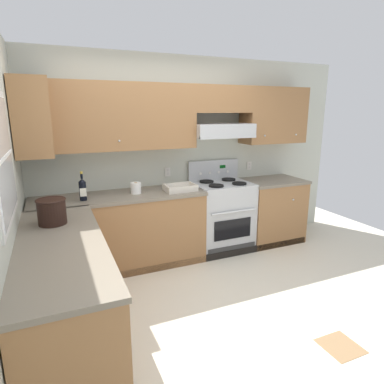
{
  "coord_description": "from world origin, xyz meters",
  "views": [
    {
      "loc": [
        -1.25,
        -2.5,
        1.86
      ],
      "look_at": [
        0.14,
        0.7,
        1.0
      ],
      "focal_mm": 30.67,
      "sensor_mm": 36.0,
      "label": 1
    }
  ],
  "objects_px": {
    "stove": "(222,215)",
    "bucket": "(52,211)",
    "bowl": "(180,189)",
    "wine_bottle": "(83,189)",
    "paper_towel_roll": "(136,188)"
  },
  "relations": [
    {
      "from": "stove",
      "to": "bucket",
      "type": "bearing_deg",
      "value": -159.3
    },
    {
      "from": "stove",
      "to": "bowl",
      "type": "xyz_separation_m",
      "value": [
        -0.65,
        -0.1,
        0.46
      ]
    },
    {
      "from": "stove",
      "to": "wine_bottle",
      "type": "distance_m",
      "value": 1.87
    },
    {
      "from": "stove",
      "to": "wine_bottle",
      "type": "height_order",
      "value": "wine_bottle"
    },
    {
      "from": "bucket",
      "to": "paper_towel_roll",
      "type": "relative_size",
      "value": 1.87
    },
    {
      "from": "stove",
      "to": "wine_bottle",
      "type": "bearing_deg",
      "value": -176.99
    },
    {
      "from": "stove",
      "to": "wine_bottle",
      "type": "relative_size",
      "value": 3.74
    },
    {
      "from": "bucket",
      "to": "paper_towel_roll",
      "type": "height_order",
      "value": "bucket"
    },
    {
      "from": "wine_bottle",
      "to": "paper_towel_roll",
      "type": "height_order",
      "value": "wine_bottle"
    },
    {
      "from": "bowl",
      "to": "stove",
      "type": "bearing_deg",
      "value": 8.62
    },
    {
      "from": "bowl",
      "to": "bucket",
      "type": "distance_m",
      "value": 1.62
    },
    {
      "from": "bucket",
      "to": "bowl",
      "type": "bearing_deg",
      "value": 25.54
    },
    {
      "from": "wine_bottle",
      "to": "bucket",
      "type": "relative_size",
      "value": 1.29
    },
    {
      "from": "stove",
      "to": "bowl",
      "type": "height_order",
      "value": "stove"
    },
    {
      "from": "bowl",
      "to": "paper_towel_roll",
      "type": "bearing_deg",
      "value": 171.17
    }
  ]
}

